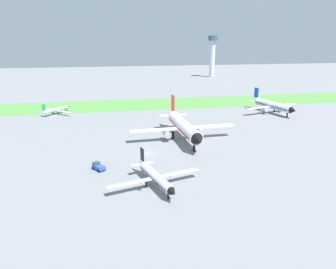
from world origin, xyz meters
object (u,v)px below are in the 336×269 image
(control_tower, at_px, (212,53))
(airplane_parked_jet_far, at_px, (272,105))
(airplane_midfield_jet, at_px, (183,126))
(pushback_tug_near_gate, at_px, (98,166))
(airplane_foreground_turboprop, at_px, (155,176))
(airplane_taxiing_turboprop, at_px, (56,110))

(control_tower, bearing_deg, airplane_parked_jet_far, -97.10)
(airplane_midfield_jet, distance_m, pushback_tug_near_gate, 33.97)
(pushback_tug_near_gate, bearing_deg, control_tower, -60.82)
(airplane_midfield_jet, xyz_separation_m, control_tower, (64.83, 165.51, 15.88))
(airplane_midfield_jet, relative_size, airplane_foreground_turboprop, 1.62)
(airplane_parked_jet_far, distance_m, control_tower, 137.41)
(airplane_midfield_jet, height_order, control_tower, control_tower)
(control_tower, bearing_deg, pushback_tug_near_gate, -116.30)
(airplane_taxiing_turboprop, bearing_deg, control_tower, -0.60)
(airplane_midfield_jet, height_order, airplane_foreground_turboprop, airplane_midfield_jet)
(airplane_taxiing_turboprop, distance_m, pushback_tug_near_gate, 69.13)
(airplane_parked_jet_far, bearing_deg, airplane_foreground_turboprop, -59.29)
(airplane_foreground_turboprop, distance_m, pushback_tug_near_gate, 17.59)
(airplane_parked_jet_far, relative_size, airplane_taxiing_turboprop, 1.94)
(airplane_parked_jet_far, height_order, airplane_taxiing_turboprop, airplane_parked_jet_far)
(airplane_parked_jet_far, relative_size, pushback_tug_near_gate, 6.83)
(airplane_midfield_jet, distance_m, airplane_taxiing_turboprop, 65.47)
(airplane_parked_jet_far, xyz_separation_m, pushback_tug_near_gate, (-74.97, -50.48, -2.61))
(airplane_midfield_jet, relative_size, airplane_parked_jet_far, 1.29)
(airplane_midfield_jet, height_order, airplane_parked_jet_far, airplane_midfield_jet)
(airplane_midfield_jet, bearing_deg, airplane_foreground_turboprop, -26.27)
(airplane_taxiing_turboprop, bearing_deg, airplane_parked_jet_far, -57.14)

